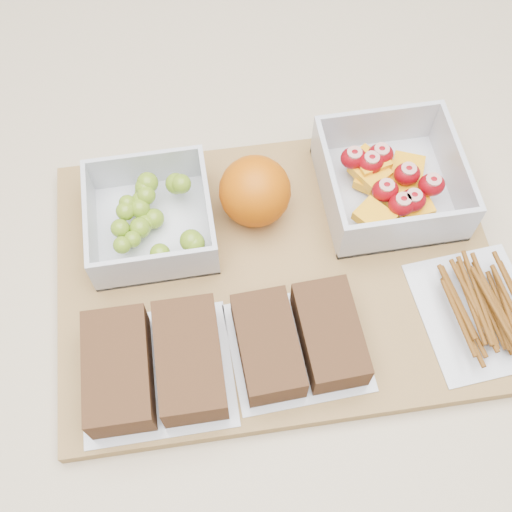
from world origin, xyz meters
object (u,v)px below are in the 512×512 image
object	(u,v)px
cutting_board	(277,272)
orange	(255,191)
fruit_container	(390,182)
sandwich_bag_center	(299,340)
grape_container	(153,218)
sandwich_bag_left	(154,366)
pretzel_bag	(481,308)

from	to	relation	value
cutting_board	orange	distance (m)	0.08
fruit_container	sandwich_bag_center	bearing A→B (deg)	-129.29
orange	cutting_board	bearing A→B (deg)	-81.01
grape_container	fruit_container	size ratio (longest dim) A/B	0.89
grape_container	sandwich_bag_left	xyz separation A→B (m)	(-0.01, -0.15, -0.00)
sandwich_bag_center	pretzel_bag	world-z (taller)	sandwich_bag_center
cutting_board	sandwich_bag_left	xyz separation A→B (m)	(-0.12, -0.08, 0.03)
orange	sandwich_bag_center	distance (m)	0.15
orange	pretzel_bag	size ratio (longest dim) A/B	0.53
sandwich_bag_center	grape_container	bearing A→B (deg)	128.82
cutting_board	fruit_container	distance (m)	0.14
cutting_board	sandwich_bag_center	bearing A→B (deg)	-86.19
grape_container	orange	xyz separation A→B (m)	(0.10, 0.01, 0.01)
cutting_board	grape_container	distance (m)	0.13
fruit_container	sandwich_bag_center	size ratio (longest dim) A/B	1.07
grape_container	sandwich_bag_center	world-z (taller)	grape_container
sandwich_bag_center	cutting_board	bearing A→B (deg)	92.89
grape_container	sandwich_bag_left	world-z (taller)	grape_container
sandwich_bag_center	pretzel_bag	size ratio (longest dim) A/B	0.94
fruit_container	pretzel_bag	bearing A→B (deg)	-70.64
grape_container	fruit_container	bearing A→B (deg)	0.85
sandwich_bag_left	pretzel_bag	xyz separation A→B (m)	(0.30, 0.01, -0.01)
sandwich_bag_center	pretzel_bag	bearing A→B (deg)	2.08
orange	sandwich_bag_left	world-z (taller)	orange
fruit_container	pretzel_bag	distance (m)	0.15
fruit_container	sandwich_bag_left	world-z (taller)	fruit_container
sandwich_bag_center	sandwich_bag_left	bearing A→B (deg)	-178.54
grape_container	pretzel_bag	distance (m)	0.32
fruit_container	pretzel_bag	size ratio (longest dim) A/B	1.01
fruit_container	sandwich_bag_left	bearing A→B (deg)	-148.70
grape_container	sandwich_bag_center	xyz separation A→B (m)	(0.12, -0.14, -0.00)
sandwich_bag_left	sandwich_bag_center	size ratio (longest dim) A/B	1.07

